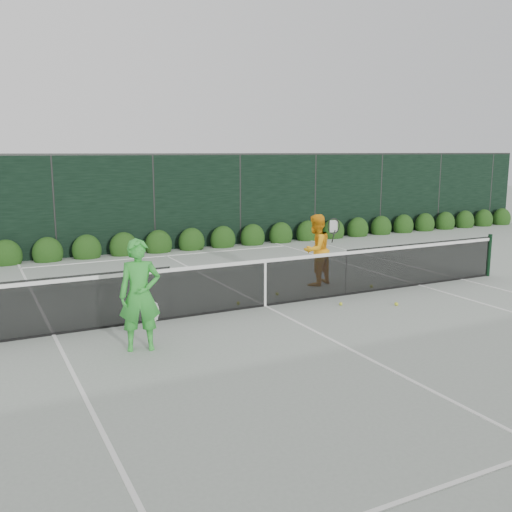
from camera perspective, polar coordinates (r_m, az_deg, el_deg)
name	(u,v)px	position (r m, az deg, el deg)	size (l,w,h in m)	color
ground	(265,306)	(11.67, 0.91, -5.05)	(80.00, 80.00, 0.00)	gray
tennis_net	(264,281)	(11.53, 0.81, -2.52)	(12.90, 0.10, 1.07)	black
player_woman	(140,295)	(9.15, -11.54, -3.86)	(0.73, 0.57, 1.78)	green
player_man	(316,250)	(13.43, 6.01, 0.61)	(1.00, 0.89, 1.68)	#FFA715
court_lines	(265,306)	(11.67, 0.91, -5.02)	(11.03, 23.83, 0.01)	white
windscreen_fence	(346,254)	(9.09, 8.94, 0.17)	(32.00, 21.07, 3.06)	black
hedge_row	(159,245)	(18.12, -9.72, 1.12)	(31.66, 0.65, 0.94)	#11370F
tennis_balls	(333,296)	(12.42, 7.72, -4.03)	(3.46, 2.35, 0.07)	#CAD72F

